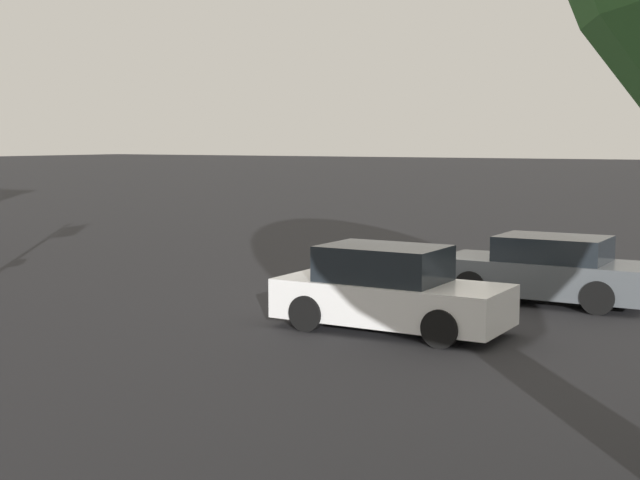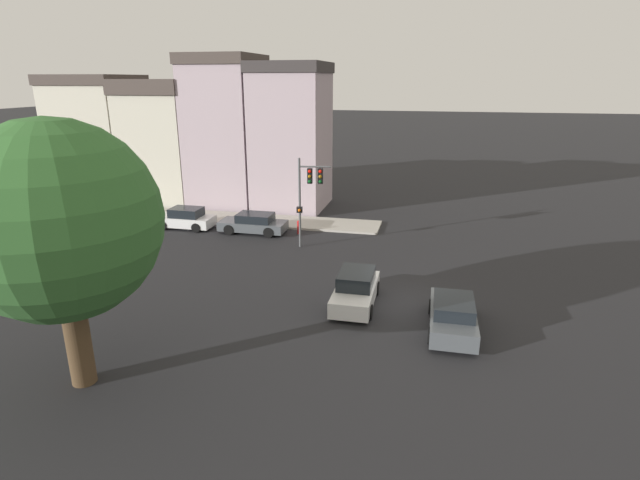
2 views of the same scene
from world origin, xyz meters
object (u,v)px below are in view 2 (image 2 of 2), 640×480
object	(u,v)px
street_tree	(58,222)
parked_car_0	(254,223)
parked_car_2	(108,213)
crossing_car_0	(356,289)
crossing_car_1	(453,315)
parked_car_3	(39,210)
fire_hydrant	(299,227)
traffic_signal	(309,187)
parked_car_1	(185,219)

from	to	relation	value
street_tree	parked_car_0	bearing A→B (deg)	1.31
street_tree	parked_car_2	distance (m)	21.84
crossing_car_0	crossing_car_1	bearing A→B (deg)	68.83
crossing_car_1	parked_car_3	distance (m)	31.58
crossing_car_1	parked_car_0	size ratio (longest dim) A/B	0.97
parked_car_3	fire_hydrant	bearing A→B (deg)	179.29
parked_car_0	crossing_car_0	bearing A→B (deg)	131.52
parked_car_3	street_tree	bearing A→B (deg)	131.82
traffic_signal	fire_hydrant	xyz separation A→B (m)	(2.58, 1.40, -3.30)
street_tree	traffic_signal	bearing A→B (deg)	-14.34
traffic_signal	crossing_car_0	distance (m)	9.04
crossing_car_0	parked_car_0	size ratio (longest dim) A/B	0.94
street_tree	fire_hydrant	bearing A→B (deg)	-8.16
crossing_car_1	parked_car_2	bearing A→B (deg)	64.37
crossing_car_0	parked_car_1	world-z (taller)	crossing_car_0
traffic_signal	parked_car_3	bearing A→B (deg)	-105.50
crossing_car_0	parked_car_0	bearing A→B (deg)	-138.92
crossing_car_0	parked_car_0	distance (m)	12.84
crossing_car_0	parked_car_3	xyz separation A→B (m)	(9.51, 25.26, -0.06)
street_tree	crossing_car_0	bearing A→B (deg)	-44.41
crossing_car_1	parked_car_1	size ratio (longest dim) A/B	1.07
crossing_car_1	parked_car_3	world-z (taller)	crossing_car_1
street_tree	parked_car_3	distance (m)	25.22
crossing_car_0	crossing_car_1	world-z (taller)	crossing_car_0
street_tree	parked_car_0	size ratio (longest dim) A/B	1.98
parked_car_2	crossing_car_1	bearing A→B (deg)	153.74
crossing_car_0	parked_car_1	xyz separation A→B (m)	(9.63, 13.50, -0.05)
parked_car_2	crossing_car_0	bearing A→B (deg)	152.83
crossing_car_0	parked_car_0	world-z (taller)	crossing_car_0
traffic_signal	street_tree	bearing A→B (deg)	-24.36
traffic_signal	crossing_car_1	world-z (taller)	traffic_signal
parked_car_1	parked_car_3	distance (m)	11.77
parked_car_3	crossing_car_0	bearing A→B (deg)	157.11
traffic_signal	fire_hydrant	size ratio (longest dim) A/B	5.97
traffic_signal	parked_car_2	bearing A→B (deg)	-107.92
parked_car_0	street_tree	bearing A→B (deg)	91.50
traffic_signal	crossing_car_0	world-z (taller)	traffic_signal
parked_car_1	fire_hydrant	bearing A→B (deg)	-176.59
parked_car_0	parked_car_3	size ratio (longest dim) A/B	1.06
street_tree	traffic_signal	world-z (taller)	street_tree
crossing_car_0	crossing_car_1	distance (m)	4.58
street_tree	fire_hydrant	size ratio (longest dim) A/B	9.66
crossing_car_0	parked_car_1	bearing A→B (deg)	-125.76
traffic_signal	parked_car_0	bearing A→B (deg)	-126.08
fire_hydrant	parked_car_0	bearing A→B (deg)	97.73
street_tree	parked_car_0	distance (m)	18.58
parked_car_0	parked_car_3	distance (m)	16.79
parked_car_2	fire_hydrant	size ratio (longest dim) A/B	5.08
street_tree	parked_car_3	bearing A→B (deg)	44.09
parked_car_0	parked_car_3	bearing A→B (deg)	0.62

